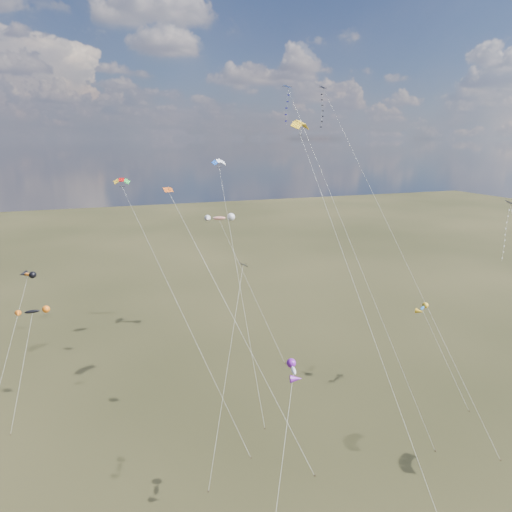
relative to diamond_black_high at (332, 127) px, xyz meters
name	(u,v)px	position (x,y,z in m)	size (l,w,h in m)	color
diamond_black_high	(332,127)	(0.00, 0.00, 0.00)	(5.16, 32.76, 38.68)	black
diamond_navy_tall	(299,131)	(-8.97, -8.21, -0.76)	(9.36, 20.48, 37.53)	#081946
diamond_black_mid	(235,319)	(-19.71, -16.72, -19.39)	(7.14, 9.93, 18.82)	black
diamond_navy_right	(508,240)	(11.82, -20.46, -12.79)	(4.84, 15.84, 24.66)	#090A43
diamond_orange_center	(208,268)	(-21.94, -15.13, -14.16)	(11.03, 14.56, 26.61)	#CF5318
parafoil_yellow	(301,124)	(-10.67, -12.27, -0.02)	(4.58, 24.54, 33.86)	gold
parafoil_blue_white	(219,163)	(-14.94, 5.09, -4.89)	(2.52, 22.74, 28.95)	blue
parafoil_tricolor	(123,183)	(-28.67, -1.43, -6.63)	(10.43, 20.14, 27.20)	yellow
novelty_black_orange	(32,312)	(-39.98, -2.26, -21.19)	(4.67, 6.51, 12.33)	black
novelty_orange_black	(28,275)	(-41.20, 7.10, -19.20)	(5.47, 12.69, 14.42)	orange
novelty_white_purple	(293,372)	(-18.73, -28.87, -19.22)	(6.38, 9.18, 14.29)	silver
novelty_redwhite_stripe	(219,218)	(-13.60, 10.54, -13.73)	(7.78, 15.30, 20.05)	red
novelty_blue_yellow	(423,308)	(5.08, -15.40, -21.97)	(3.94, 7.52, 11.52)	#1C62AA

